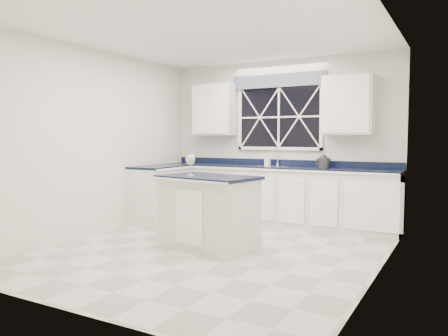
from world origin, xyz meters
The scene contains 13 objects.
ground centered at (0.00, 0.00, 0.00)m, with size 4.50×4.50×0.00m, color beige.
back_wall centered at (0.00, 2.25, 1.35)m, with size 4.00×0.10×2.70m, color silver.
base_cabinets centered at (-0.33, 1.78, 0.45)m, with size 3.99×1.60×0.90m.
countertop centered at (0.00, 1.95, 0.92)m, with size 3.98×0.64×0.04m, color black.
dishwasher centered at (-1.10, 1.95, 0.41)m, with size 0.60×0.58×0.82m, color black.
window centered at (0.00, 2.20, 1.83)m, with size 1.65×0.09×1.26m.
upper_cabinets centered at (0.00, 2.08, 1.90)m, with size 3.10×0.34×0.90m.
faucet centered at (0.00, 2.14, 1.10)m, with size 0.05×0.20×0.30m.
island centered at (-0.10, 0.08, 0.46)m, with size 1.35×0.95×0.92m.
rug centered at (-0.62, 0.90, 0.01)m, with size 1.24×0.90×0.02m.
kettle centered at (0.83, 2.02, 1.04)m, with size 0.29×0.24×0.22m.
wine_glass centered at (-0.31, -0.01, 1.12)m, with size 0.12×0.12×0.29m.
soap_bottle centered at (-0.15, 2.09, 1.03)m, with size 0.08×0.08×0.18m, color silver.
Camera 1 is at (2.76, -4.65, 1.41)m, focal length 35.00 mm.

